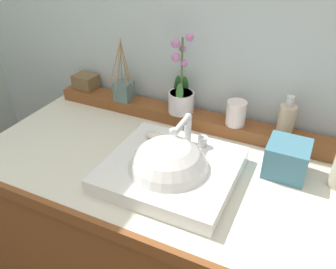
{
  "coord_description": "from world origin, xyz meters",
  "views": [
    {
      "loc": [
        0.42,
        -0.86,
        1.55
      ],
      "look_at": [
        0.02,
        -0.02,
        0.96
      ],
      "focal_mm": 36.95,
      "sensor_mm": 36.0,
      "label": 1
    }
  ],
  "objects": [
    {
      "name": "potted_plant",
      "position": [
        -0.06,
        0.27,
        0.96
      ],
      "size": [
        0.1,
        0.11,
        0.31
      ],
      "color": "silver",
      "rests_on": "back_ledge"
    },
    {
      "name": "reed_diffuser",
      "position": [
        -0.32,
        0.26,
        0.93
      ],
      "size": [
        0.08,
        0.1,
        0.26
      ],
      "color": "slate",
      "rests_on": "back_ledge"
    },
    {
      "name": "soap_bar",
      "position": [
        -0.06,
        0.04,
        0.9
      ],
      "size": [
        0.07,
        0.04,
        0.02
      ],
      "primitive_type": "ellipsoid",
      "color": "silver",
      "rests_on": "sink_basin"
    },
    {
      "name": "sink_basin",
      "position": [
        0.05,
        -0.07,
        0.85
      ],
      "size": [
        0.41,
        0.38,
        0.29
      ],
      "color": "white",
      "rests_on": "vanity_cabinet"
    },
    {
      "name": "trinket_box",
      "position": [
        -0.53,
        0.28,
        0.92
      ],
      "size": [
        0.11,
        0.09,
        0.06
      ],
      "primitive_type": "cube",
      "rotation": [
        0.0,
        0.0,
        -0.09
      ],
      "color": "brown",
      "rests_on": "back_ledge"
    },
    {
      "name": "wall_back",
      "position": [
        0.0,
        0.44,
        1.21
      ],
      "size": [
        3.03,
        0.2,
        2.42
      ],
      "primitive_type": "cube",
      "color": "silver",
      "rests_on": "ground"
    },
    {
      "name": "tissue_box",
      "position": [
        0.38,
        0.11,
        0.89
      ],
      "size": [
        0.13,
        0.13,
        0.11
      ],
      "primitive_type": "cube",
      "rotation": [
        0.0,
        0.0,
        -0.01
      ],
      "color": "teal",
      "rests_on": "vanity_cabinet"
    },
    {
      "name": "back_ledge",
      "position": [
        0.0,
        0.27,
        0.86
      ],
      "size": [
        1.24,
        0.09,
        0.05
      ],
      "primitive_type": "cube",
      "color": "brown",
      "rests_on": "vanity_cabinet"
    },
    {
      "name": "tumbler_cup",
      "position": [
        0.17,
        0.26,
        0.93
      ],
      "size": [
        0.07,
        0.07,
        0.09
      ],
      "primitive_type": "cylinder",
      "color": "silver",
      "rests_on": "back_ledge"
    },
    {
      "name": "vanity_cabinet",
      "position": [
        0.0,
        -0.0,
        0.42
      ],
      "size": [
        1.31,
        0.67,
        0.84
      ],
      "color": "brown",
      "rests_on": "ground"
    },
    {
      "name": "soap_dispenser",
      "position": [
        0.34,
        0.29,
        0.94
      ],
      "size": [
        0.06,
        0.06,
        0.14
      ],
      "color": "beige",
      "rests_on": "back_ledge"
    }
  ]
}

